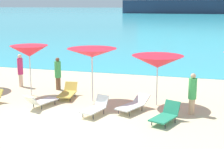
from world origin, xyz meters
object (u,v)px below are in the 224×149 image
object	(u,v)px
umbrella_2	(92,53)
lounge_chair_5	(68,92)
lounge_chair_8	(41,101)
lounge_chair_3	(133,104)
umbrella_3	(158,62)
beachgoer_0	(192,93)
umbrella_1	(29,51)
beachgoer_4	(20,69)
lounge_chair_4	(166,115)
lounge_chair_0	(96,107)
beachgoer_3	(58,73)

from	to	relation	value
umbrella_2	lounge_chair_5	distance (m)	2.29
lounge_chair_8	umbrella_2	bearing A→B (deg)	-122.17
lounge_chair_3	umbrella_3	bearing A→B (deg)	77.72
lounge_chair_8	beachgoer_0	size ratio (longest dim) A/B	0.98
lounge_chair_5	lounge_chair_8	bearing A→B (deg)	-114.56
lounge_chair_3	beachgoer_0	world-z (taller)	beachgoer_0
umbrella_1	lounge_chair_8	distance (m)	2.79
lounge_chair_8	beachgoer_4	xyz separation A→B (m)	(-2.74, 3.00, 0.65)
umbrella_2	lounge_chair_4	bearing A→B (deg)	-29.21
lounge_chair_0	beachgoer_0	bearing A→B (deg)	31.78
lounge_chair_0	lounge_chair_5	distance (m)	2.82
lounge_chair_0	umbrella_1	bearing A→B (deg)	168.72
beachgoer_0	lounge_chair_0	bearing A→B (deg)	-18.64
umbrella_1	beachgoer_0	size ratio (longest dim) A/B	1.45
umbrella_1	lounge_chair_0	bearing A→B (deg)	-26.12
beachgoer_0	beachgoer_4	distance (m)	9.15
lounge_chair_0	lounge_chair_3	size ratio (longest dim) A/B	0.80
beachgoer_4	lounge_chair_4	bearing A→B (deg)	-39.25
lounge_chair_3	lounge_chair_4	world-z (taller)	lounge_chair_4
umbrella_3	lounge_chair_8	xyz separation A→B (m)	(-4.63, -1.64, -1.62)
lounge_chair_0	beachgoer_0	xyz separation A→B (m)	(3.62, 1.10, 0.57)
umbrella_3	beachgoer_0	xyz separation A→B (m)	(1.51, -0.84, -1.02)
beachgoer_3	beachgoer_4	size ratio (longest dim) A/B	0.96
beachgoer_3	umbrella_2	bearing A→B (deg)	47.23
umbrella_3	lounge_chair_8	distance (m)	5.17
lounge_chair_8	beachgoer_3	world-z (taller)	beachgoer_3
umbrella_3	lounge_chair_4	xyz separation A→B (m)	(0.66, -2.10, -1.60)
umbrella_1	beachgoer_3	world-z (taller)	umbrella_1
umbrella_3	lounge_chair_4	world-z (taller)	umbrella_3
lounge_chair_5	beachgoer_3	size ratio (longest dim) A/B	0.95
umbrella_2	beachgoer_4	size ratio (longest dim) A/B	1.38
lounge_chair_4	lounge_chair_8	bearing A→B (deg)	-164.42
umbrella_3	lounge_chair_3	xyz separation A→B (m)	(-0.77, -1.10, -1.61)
beachgoer_3	beachgoer_0	bearing A→B (deg)	61.05
umbrella_1	lounge_chair_5	size ratio (longest dim) A/B	1.52
umbrella_1	lounge_chair_8	bearing A→B (deg)	-49.70
lounge_chair_0	lounge_chair_4	distance (m)	2.76
umbrella_3	lounge_chair_4	size ratio (longest dim) A/B	1.48
lounge_chair_3	lounge_chair_4	bearing A→B (deg)	-11.99
lounge_chair_0	lounge_chair_8	bearing A→B (deg)	-172.03
umbrella_1	beachgoer_0	bearing A→B (deg)	-6.10
lounge_chair_5	beachgoer_4	bearing A→B (deg)	149.90
beachgoer_3	beachgoer_4	bearing A→B (deg)	-102.72
beachgoer_3	lounge_chair_0	bearing A→B (deg)	32.43
beachgoer_3	umbrella_1	bearing A→B (deg)	-41.42
lounge_chair_5	beachgoer_0	distance (m)	5.73
umbrella_1	beachgoer_4	xyz separation A→B (m)	(-1.38, 1.40, -1.19)
lounge_chair_3	beachgoer_0	bearing A→B (deg)	29.38
umbrella_3	beachgoer_4	xyz separation A→B (m)	(-7.36, 1.36, -0.97)
lounge_chair_0	beachgoer_0	distance (m)	3.82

